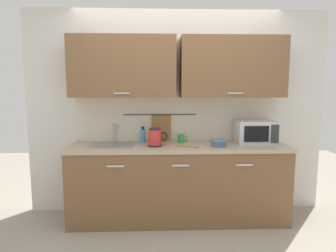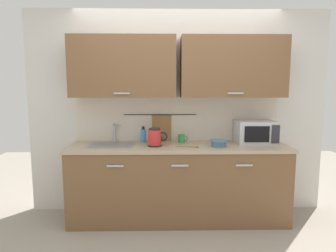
{
  "view_description": "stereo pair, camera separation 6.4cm",
  "coord_description": "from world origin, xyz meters",
  "px_view_note": "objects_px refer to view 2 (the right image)",
  "views": [
    {
      "loc": [
        -0.25,
        -3.02,
        1.56
      ],
      "look_at": [
        -0.12,
        0.33,
        1.12
      ],
      "focal_mm": 31.12,
      "sensor_mm": 36.0,
      "label": 1
    },
    {
      "loc": [
        -0.18,
        -3.02,
        1.56
      ],
      "look_at": [
        -0.12,
        0.33,
        1.12
      ],
      "focal_mm": 31.12,
      "sensor_mm": 36.0,
      "label": 2
    }
  ],
  "objects_px": {
    "electric_kettle": "(155,137)",
    "mug_near_sink": "(156,138)",
    "dish_soap_bottle": "(143,135)",
    "wooden_spoon": "(190,147)",
    "mixing_bowl": "(219,143)",
    "microwave": "(255,132)",
    "mug_by_kettle": "(182,139)"
  },
  "relations": [
    {
      "from": "electric_kettle",
      "to": "mug_by_kettle",
      "type": "relative_size",
      "value": 1.89
    },
    {
      "from": "electric_kettle",
      "to": "wooden_spoon",
      "type": "xyz_separation_m",
      "value": [
        0.39,
        -0.06,
        -0.1
      ]
    },
    {
      "from": "mixing_bowl",
      "to": "dish_soap_bottle",
      "type": "bearing_deg",
      "value": 162.24
    },
    {
      "from": "mug_near_sink",
      "to": "mixing_bowl",
      "type": "distance_m",
      "value": 0.78
    },
    {
      "from": "dish_soap_bottle",
      "to": "mixing_bowl",
      "type": "distance_m",
      "value": 0.91
    },
    {
      "from": "microwave",
      "to": "mixing_bowl",
      "type": "xyz_separation_m",
      "value": [
        -0.48,
        -0.21,
        -0.09
      ]
    },
    {
      "from": "mug_by_kettle",
      "to": "wooden_spoon",
      "type": "height_order",
      "value": "mug_by_kettle"
    },
    {
      "from": "mixing_bowl",
      "to": "wooden_spoon",
      "type": "xyz_separation_m",
      "value": [
        -0.33,
        -0.03,
        -0.04
      ]
    },
    {
      "from": "mug_near_sink",
      "to": "microwave",
      "type": "bearing_deg",
      "value": -5.32
    },
    {
      "from": "dish_soap_bottle",
      "to": "wooden_spoon",
      "type": "xyz_separation_m",
      "value": [
        0.54,
        -0.3,
        -0.08
      ]
    },
    {
      "from": "microwave",
      "to": "mixing_bowl",
      "type": "height_order",
      "value": "microwave"
    },
    {
      "from": "electric_kettle",
      "to": "mug_near_sink",
      "type": "relative_size",
      "value": 1.89
    },
    {
      "from": "microwave",
      "to": "mug_by_kettle",
      "type": "distance_m",
      "value": 0.89
    },
    {
      "from": "electric_kettle",
      "to": "mug_near_sink",
      "type": "distance_m",
      "value": 0.29
    },
    {
      "from": "electric_kettle",
      "to": "mixing_bowl",
      "type": "relative_size",
      "value": 1.06
    },
    {
      "from": "microwave",
      "to": "electric_kettle",
      "type": "height_order",
      "value": "microwave"
    },
    {
      "from": "mug_near_sink",
      "to": "wooden_spoon",
      "type": "xyz_separation_m",
      "value": [
        0.39,
        -0.34,
        -0.04
      ]
    },
    {
      "from": "microwave",
      "to": "electric_kettle",
      "type": "bearing_deg",
      "value": -171.96
    },
    {
      "from": "mug_by_kettle",
      "to": "wooden_spoon",
      "type": "bearing_deg",
      "value": -75.41
    },
    {
      "from": "electric_kettle",
      "to": "wooden_spoon",
      "type": "distance_m",
      "value": 0.41
    },
    {
      "from": "mug_near_sink",
      "to": "mixing_bowl",
      "type": "xyz_separation_m",
      "value": [
        0.71,
        -0.32,
        -0.0
      ]
    },
    {
      "from": "electric_kettle",
      "to": "mixing_bowl",
      "type": "distance_m",
      "value": 0.72
    },
    {
      "from": "microwave",
      "to": "mixing_bowl",
      "type": "distance_m",
      "value": 0.53
    },
    {
      "from": "dish_soap_bottle",
      "to": "mixing_bowl",
      "type": "relative_size",
      "value": 0.92
    },
    {
      "from": "mug_near_sink",
      "to": "mug_by_kettle",
      "type": "distance_m",
      "value": 0.32
    },
    {
      "from": "microwave",
      "to": "wooden_spoon",
      "type": "distance_m",
      "value": 0.85
    },
    {
      "from": "dish_soap_bottle",
      "to": "mixing_bowl",
      "type": "height_order",
      "value": "dish_soap_bottle"
    },
    {
      "from": "dish_soap_bottle",
      "to": "mug_by_kettle",
      "type": "height_order",
      "value": "dish_soap_bottle"
    },
    {
      "from": "microwave",
      "to": "mug_near_sink",
      "type": "distance_m",
      "value": 1.2
    },
    {
      "from": "wooden_spoon",
      "to": "mixing_bowl",
      "type": "bearing_deg",
      "value": 4.64
    },
    {
      "from": "dish_soap_bottle",
      "to": "mug_by_kettle",
      "type": "relative_size",
      "value": 1.63
    },
    {
      "from": "dish_soap_bottle",
      "to": "wooden_spoon",
      "type": "relative_size",
      "value": 0.71
    }
  ]
}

